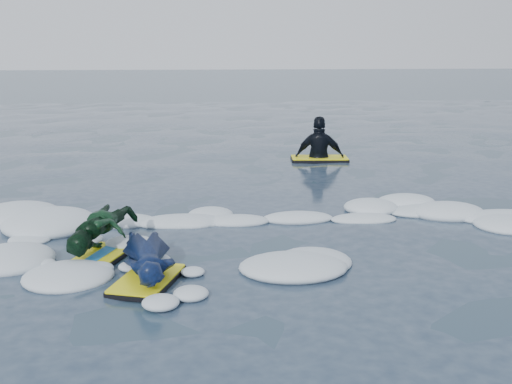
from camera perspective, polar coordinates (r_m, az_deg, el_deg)
ground at (r=7.53m, az=-4.29°, el=-5.89°), size 120.00×120.00×0.00m
foam_band at (r=8.51m, az=-4.41°, el=-3.65°), size 12.00×3.10×0.30m
prone_woman_unit at (r=6.96m, az=-9.56°, el=-5.94°), size 0.82×1.57×0.38m
prone_child_unit at (r=7.78m, az=-13.49°, el=-3.55°), size 0.99×1.44×0.52m
waiting_rider_unit at (r=13.80m, az=5.66°, el=2.97°), size 1.25×0.76×1.81m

